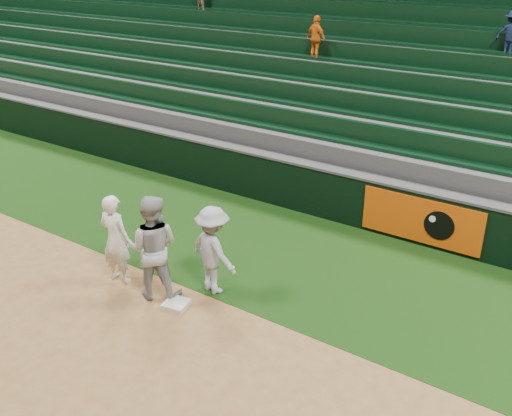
# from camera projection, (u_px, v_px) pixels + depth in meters

# --- Properties ---
(ground) EXTENTS (70.00, 70.00, 0.00)m
(ground) POSITION_uv_depth(u_px,v_px,m) (155.00, 311.00, 10.12)
(ground) COLOR brown
(ground) RESTS_ON ground
(foul_grass) EXTENTS (36.00, 4.20, 0.01)m
(foul_grass) POSITION_uv_depth(u_px,v_px,m) (251.00, 245.00, 12.37)
(foul_grass) COLOR black
(foul_grass) RESTS_ON ground
(first_base) EXTENTS (0.49, 0.49, 0.09)m
(first_base) POSITION_uv_depth(u_px,v_px,m) (176.00, 304.00, 10.23)
(first_base) COLOR silver
(first_base) RESTS_ON ground
(first_baseman) EXTENTS (0.69, 0.48, 1.79)m
(first_baseman) POSITION_uv_depth(u_px,v_px,m) (116.00, 239.00, 10.70)
(first_baseman) COLOR white
(first_baseman) RESTS_ON ground
(baserunner) EXTENTS (1.21, 1.13, 2.00)m
(baserunner) POSITION_uv_depth(u_px,v_px,m) (153.00, 247.00, 10.18)
(baserunner) COLOR #A6A8B1
(baserunner) RESTS_ON ground
(base_coach) EXTENTS (1.22, 0.86, 1.71)m
(base_coach) POSITION_uv_depth(u_px,v_px,m) (213.00, 250.00, 10.36)
(base_coach) COLOR #A0A2AD
(base_coach) RESTS_ON foul_grass
(field_wall) EXTENTS (36.00, 0.45, 1.25)m
(field_wall) POSITION_uv_depth(u_px,v_px,m) (304.00, 186.00, 13.75)
(field_wall) COLOR black
(field_wall) RESTS_ON ground
(stadium_seating) EXTENTS (36.00, 5.95, 4.94)m
(stadium_seating) POSITION_uv_depth(u_px,v_px,m) (371.00, 109.00, 16.15)
(stadium_seating) COLOR #3A3A3D
(stadium_seating) RESTS_ON ground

